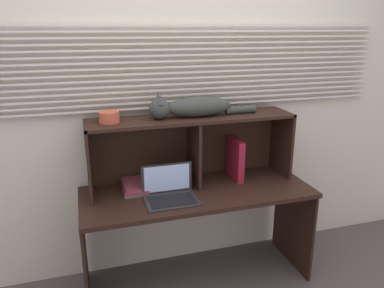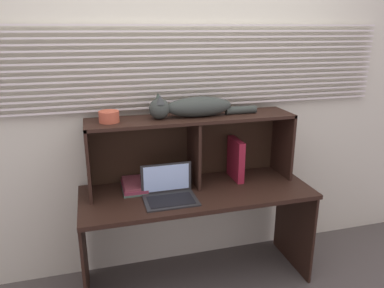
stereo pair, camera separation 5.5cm
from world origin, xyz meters
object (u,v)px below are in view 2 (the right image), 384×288
Objects in this scene: cat at (192,107)px; binder_upright at (236,159)px; laptop at (169,192)px; book_stack at (134,186)px; small_basket at (109,117)px.

cat reaches higher than binder_upright.
cat reaches higher than laptop.
book_stack is 1.99× the size of small_basket.
laptop is 1.13× the size of binder_upright.
small_basket is (-0.34, 0.20, 0.48)m from laptop.
small_basket reaches higher than book_stack.
small_basket is at bearing 180.00° from binder_upright.
small_basket is at bearing -178.37° from book_stack.
laptop is 2.63× the size of small_basket.
binder_upright is at bearing 0.00° from small_basket.
cat reaches higher than small_basket.
book_stack is (-0.74, 0.00, -0.12)m from binder_upright.
cat is 2.23× the size of laptop.
cat is at bearing 43.32° from laptop.
book_stack is (-0.20, 0.20, -0.01)m from laptop.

